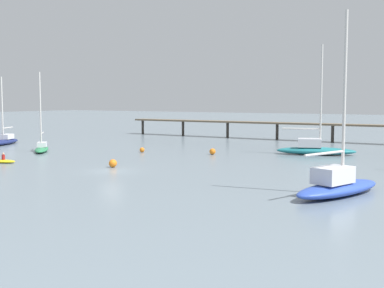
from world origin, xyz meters
TOP-DOWN VIEW (x-y plane):
  - ground_plane at (0.00, 0.00)m, footprint 400.00×400.00m
  - pier at (14.46, 44.90)m, footprint 60.39×4.15m
  - sailboat_navy at (-33.51, 14.24)m, footprint 5.53×8.37m
  - sailboat_green at (-20.24, 9.61)m, footprint 6.16×6.51m
  - sailboat_teal at (12.94, 24.88)m, footprint 10.40×5.79m
  - sailboat_blue at (22.77, -1.40)m, footprint 5.57×9.85m
  - dinghy_yellow at (-14.66, -1.15)m, footprint 3.19×2.02m
  - mooring_buoy_outer at (-7.96, 15.93)m, footprint 0.66×0.66m
  - mooring_buoy_mid at (-1.61, 2.20)m, footprint 0.85×0.85m
  - mooring_buoy_near at (1.55, 18.28)m, footprint 0.80×0.80m

SIDE VIEW (x-z plane):
  - ground_plane at x=0.00m, z-range 0.00..0.00m
  - dinghy_yellow at x=-14.66m, z-range -0.36..0.78m
  - mooring_buoy_outer at x=-7.96m, z-range 0.00..0.66m
  - mooring_buoy_near at x=1.55m, z-range 0.00..0.80m
  - mooring_buoy_mid at x=-1.61m, z-range 0.00..0.85m
  - sailboat_green at x=-20.24m, z-range -4.70..6.05m
  - sailboat_navy at x=-33.51m, z-range -4.62..5.98m
  - sailboat_teal at x=12.94m, z-range -6.18..7.86m
  - sailboat_blue at x=22.77m, z-range -5.94..7.71m
  - pier at x=14.46m, z-range 0.56..7.47m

